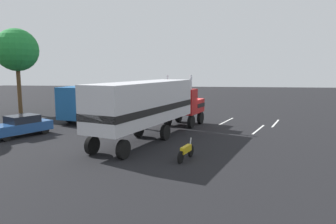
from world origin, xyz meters
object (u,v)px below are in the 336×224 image
object	(u,v)px
parked_bus	(100,98)
parked_car	(21,126)
person_bystander	(146,119)
semi_truck	(152,104)
motorcycle	(186,151)
tree_left	(17,50)

from	to	relation	value
parked_bus	parked_car	size ratio (longest dim) A/B	2.39
person_bystander	parked_car	size ratio (longest dim) A/B	0.34
semi_truck	parked_car	bearing A→B (deg)	93.18
person_bystander	parked_car	world-z (taller)	person_bystander
parked_bus	motorcycle	bearing A→B (deg)	-145.20
person_bystander	parked_bus	distance (m)	8.46
parked_bus	person_bystander	bearing A→B (deg)	-134.45
motorcycle	tree_left	world-z (taller)	tree_left
parked_car	motorcycle	distance (m)	13.50
semi_truck	tree_left	bearing A→B (deg)	57.72
semi_truck	parked_bus	distance (m)	11.49
tree_left	motorcycle	bearing A→B (deg)	-128.73
person_bystander	semi_truck	bearing A→B (deg)	-160.92
semi_truck	tree_left	xyz separation A→B (m)	(10.83, 17.14, 4.55)
parked_car	tree_left	bearing A→B (deg)	32.47
person_bystander	motorcycle	bearing A→B (deg)	-155.00
parked_bus	tree_left	xyz separation A→B (m)	(1.79, 10.06, 5.00)
parked_car	motorcycle	bearing A→B (deg)	-109.96
motorcycle	parked_bus	bearing A→B (deg)	34.80
parked_bus	semi_truck	bearing A→B (deg)	-141.93
semi_truck	parked_car	world-z (taller)	semi_truck
semi_truck	motorcycle	distance (m)	6.21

